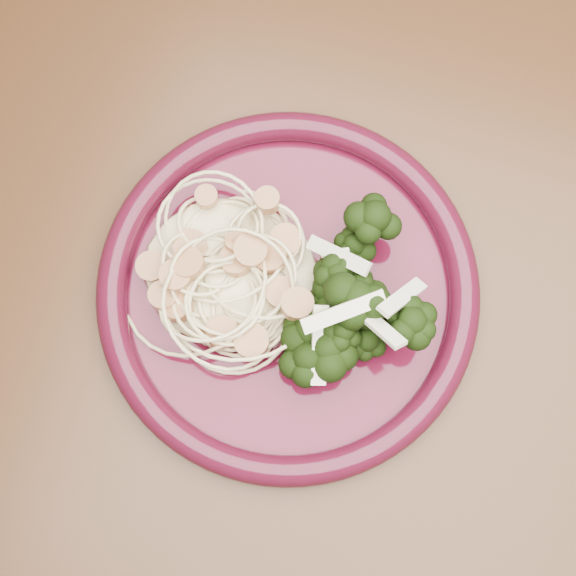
% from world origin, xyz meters
% --- Properties ---
extents(dining_table, '(1.20, 0.80, 0.75)m').
position_xyz_m(dining_table, '(0.00, 0.00, 0.65)').
color(dining_table, '#472814').
rests_on(dining_table, ground).
extents(dinner_plate, '(0.29, 0.29, 0.02)m').
position_xyz_m(dinner_plate, '(0.03, 0.07, 0.76)').
color(dinner_plate, '#450A1C').
rests_on(dinner_plate, dining_table).
extents(spaghetti_pile, '(0.14, 0.12, 0.03)m').
position_xyz_m(spaghetti_pile, '(-0.02, 0.07, 0.77)').
color(spaghetti_pile, beige).
rests_on(spaghetti_pile, dinner_plate).
extents(scallop_cluster, '(0.12, 0.12, 0.04)m').
position_xyz_m(scallop_cluster, '(-0.02, 0.07, 0.81)').
color(scallop_cluster, tan).
rests_on(scallop_cluster, spaghetti_pile).
extents(broccoli_pile, '(0.08, 0.14, 0.05)m').
position_xyz_m(broccoli_pile, '(0.08, 0.07, 0.78)').
color(broccoli_pile, black).
rests_on(broccoli_pile, dinner_plate).
extents(onion_garnish, '(0.06, 0.09, 0.06)m').
position_xyz_m(onion_garnish, '(0.08, 0.07, 0.81)').
color(onion_garnish, beige).
rests_on(onion_garnish, broccoli_pile).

